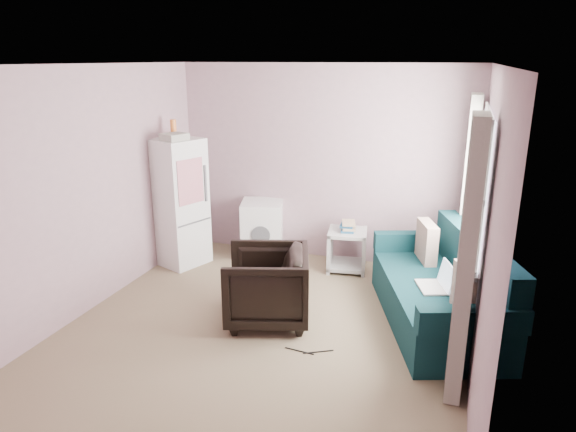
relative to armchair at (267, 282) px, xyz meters
name	(u,v)px	position (x,y,z in m)	size (l,w,h in m)	color
room	(264,207)	(0.06, -0.20, 0.84)	(3.84, 4.24, 2.54)	#7E6C52
armchair	(267,282)	(0.00, 0.00, 0.00)	(0.80, 0.75, 0.83)	black
fridge	(179,202)	(-1.60, 1.09, 0.41)	(0.72, 0.71, 1.83)	silver
washing_machine	(262,228)	(-0.69, 1.65, -0.02)	(0.66, 0.66, 0.75)	silver
side_table	(347,247)	(0.48, 1.54, -0.11)	(0.53, 0.53, 0.64)	#A8A6A4
sofa	(443,293)	(1.67, 0.50, -0.08)	(1.54, 2.20, 0.90)	#0B2F34
window_dressing	(467,220)	(1.83, 0.49, 0.69)	(0.17, 2.62, 2.18)	white
floor_cables	(309,351)	(0.58, -0.44, -0.41)	(0.43, 0.15, 0.01)	black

